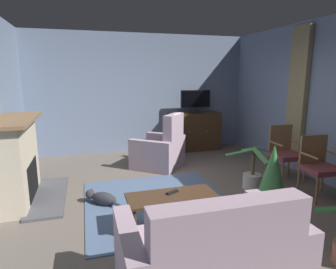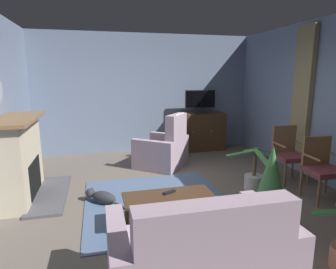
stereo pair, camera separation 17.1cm
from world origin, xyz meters
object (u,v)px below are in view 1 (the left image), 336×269
at_px(tv_cabinet, 194,132).
at_px(side_chair_nearest_door, 319,164).
at_px(fireplace, 17,162).
at_px(coffee_table, 172,199).
at_px(potted_plant_tall_palm_by_window, 272,179).
at_px(armchair_facing_sofa, 161,151).
at_px(potted_plant_on_hearth_side, 252,177).
at_px(side_chair_tucked_against_wall, 285,151).
at_px(television, 195,101).
at_px(cat, 102,198).
at_px(sofa_floral, 211,259).
at_px(tv_remote, 172,192).

relative_size(tv_cabinet, side_chair_nearest_door, 1.35).
distance_m(fireplace, side_chair_nearest_door, 4.50).
relative_size(coffee_table, potted_plant_tall_palm_by_window, 1.10).
height_order(coffee_table, armchair_facing_sofa, armchair_facing_sofa).
relative_size(side_chair_nearest_door, potted_plant_on_hearth_side, 1.01).
distance_m(tv_cabinet, side_chair_tucked_against_wall, 2.52).
bearing_deg(television, coffee_table, -115.53).
distance_m(armchair_facing_sofa, cat, 1.95).
xyz_separation_m(potted_plant_on_hearth_side, cat, (-2.41, 0.07, -0.09)).
xyz_separation_m(tv_cabinet, potted_plant_on_hearth_side, (-0.00, -2.64, -0.25)).
height_order(fireplace, side_chair_tucked_against_wall, fireplace).
bearing_deg(potted_plant_tall_palm_by_window, potted_plant_on_hearth_side, 70.02).
xyz_separation_m(sofa_floral, potted_plant_tall_palm_by_window, (1.27, 0.98, 0.22)).
height_order(coffee_table, tv_remote, tv_remote).
xyz_separation_m(side_chair_nearest_door, potted_plant_tall_palm_by_window, (-1.15, -0.46, 0.04)).
height_order(tv_cabinet, cat, tv_cabinet).
height_order(television, side_chair_nearest_door, television).
height_order(television, side_chair_tucked_against_wall, television).
relative_size(television, coffee_table, 0.68).
height_order(television, tv_remote, television).
bearing_deg(television, armchair_facing_sofa, -137.38).
bearing_deg(coffee_table, tv_remote, 70.24).
bearing_deg(potted_plant_tall_palm_by_window, side_chair_tucked_against_wall, 47.18).
bearing_deg(side_chair_tucked_against_wall, coffee_table, -156.20).
xyz_separation_m(tv_remote, potted_plant_tall_palm_by_window, (1.24, -0.25, 0.12)).
height_order(side_chair_nearest_door, potted_plant_on_hearth_side, side_chair_nearest_door).
relative_size(fireplace, sofa_floral, 1.02).
relative_size(sofa_floral, side_chair_tucked_against_wall, 1.56).
bearing_deg(side_chair_nearest_door, coffee_table, -173.42).
relative_size(coffee_table, side_chair_tucked_against_wall, 1.14).
bearing_deg(potted_plant_on_hearth_side, fireplace, 171.35).
relative_size(tv_cabinet, side_chair_tucked_against_wall, 1.31).
bearing_deg(television, cat, -133.68).
relative_size(fireplace, tv_cabinet, 1.22).
height_order(side_chair_nearest_door, potted_plant_tall_palm_by_window, potted_plant_tall_palm_by_window).
xyz_separation_m(sofa_floral, side_chair_tucked_against_wall, (2.43, 2.22, 0.18)).
xyz_separation_m(side_chair_tucked_against_wall, potted_plant_tall_palm_by_window, (-1.16, -1.25, 0.04)).
bearing_deg(side_chair_tucked_against_wall, cat, -176.65).
height_order(sofa_floral, potted_plant_tall_palm_by_window, potted_plant_tall_palm_by_window).
distance_m(side_chair_tucked_against_wall, potted_plant_tall_palm_by_window, 1.70).
xyz_separation_m(fireplace, tv_remote, (1.97, -1.29, -0.17)).
height_order(coffee_table, side_chair_tucked_against_wall, side_chair_tucked_against_wall).
distance_m(potted_plant_tall_palm_by_window, cat, 2.35).
distance_m(armchair_facing_sofa, potted_plant_on_hearth_side, 1.92).
relative_size(side_chair_tucked_against_wall, cat, 1.71).
relative_size(television, potted_plant_tall_palm_by_window, 0.74).
bearing_deg(coffee_table, armchair_facing_sofa, 78.56).
xyz_separation_m(television, side_chair_nearest_door, (0.79, -3.12, -0.72)).
xyz_separation_m(armchair_facing_sofa, potted_plant_on_hearth_side, (1.15, -1.53, -0.15)).
distance_m(coffee_table, cat, 1.21).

